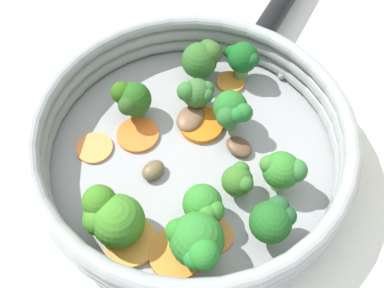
% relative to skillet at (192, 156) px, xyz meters
% --- Properties ---
extents(ground_plane, '(4.00, 4.00, 0.00)m').
position_rel_skillet_xyz_m(ground_plane, '(0.00, 0.00, -0.01)').
color(ground_plane, white).
extents(skillet, '(0.29, 0.29, 0.01)m').
position_rel_skillet_xyz_m(skillet, '(0.00, 0.00, 0.00)').
color(skillet, '#939699').
rests_on(skillet, ground_plane).
extents(skillet_rim_wall, '(0.30, 0.30, 0.05)m').
position_rel_skillet_xyz_m(skillet_rim_wall, '(0.00, 0.00, 0.03)').
color(skillet_rim_wall, '#919797').
rests_on(skillet_rim_wall, skillet).
extents(skillet_rivet_left, '(0.01, 0.01, 0.01)m').
position_rel_skillet_xyz_m(skillet_rivet_left, '(-0.01, 0.14, 0.01)').
color(skillet_rivet_left, gray).
rests_on(skillet_rivet_left, skillet).
extents(skillet_rivet_right, '(0.01, 0.01, 0.01)m').
position_rel_skillet_xyz_m(skillet_rivet_right, '(-0.08, 0.11, 0.01)').
color(skillet_rivet_right, '#969A95').
rests_on(skillet_rivet_right, skillet).
extents(carrot_slice_0, '(0.06, 0.06, 0.01)m').
position_rel_skillet_xyz_m(carrot_slice_0, '(0.07, -0.08, 0.01)').
color(carrot_slice_0, orange).
rests_on(carrot_slice_0, skillet).
extents(carrot_slice_1, '(0.06, 0.06, 0.01)m').
position_rel_skillet_xyz_m(carrot_slice_1, '(-0.02, 0.03, 0.01)').
color(carrot_slice_1, orange).
rests_on(carrot_slice_1, skillet).
extents(carrot_slice_2, '(0.04, 0.04, 0.00)m').
position_rel_skillet_xyz_m(carrot_slice_2, '(-0.04, 0.09, 0.01)').
color(carrot_slice_2, orange).
rests_on(carrot_slice_2, skillet).
extents(carrot_slice_3, '(0.05, 0.05, 0.00)m').
position_rel_skillet_xyz_m(carrot_slice_3, '(-0.05, -0.03, 0.01)').
color(carrot_slice_3, orange).
rests_on(carrot_slice_3, skillet).
extents(carrot_slice_4, '(0.04, 0.04, 0.00)m').
position_rel_skillet_xyz_m(carrot_slice_4, '(0.08, -0.04, 0.01)').
color(carrot_slice_4, orange).
rests_on(carrot_slice_4, skillet).
extents(carrot_slice_5, '(0.06, 0.06, 0.00)m').
position_rel_skillet_xyz_m(carrot_slice_5, '(0.03, -0.10, 0.01)').
color(carrot_slice_5, '#EB983B').
rests_on(carrot_slice_5, skillet).
extents(carrot_slice_6, '(0.04, 0.04, 0.00)m').
position_rel_skillet_xyz_m(carrot_slice_6, '(-0.07, -0.07, 0.01)').
color(carrot_slice_6, '#F58A42').
rests_on(carrot_slice_6, skillet).
extents(broccoli_floret_0, '(0.04, 0.03, 0.04)m').
position_rel_skillet_xyz_m(broccoli_floret_0, '(0.06, -0.04, 0.03)').
color(broccoli_floret_0, '#80A76C').
rests_on(broccoli_floret_0, skillet).
extents(broccoli_floret_1, '(0.04, 0.04, 0.04)m').
position_rel_skillet_xyz_m(broccoli_floret_1, '(0.01, 0.05, 0.03)').
color(broccoli_floret_1, '#699347').
rests_on(broccoli_floret_1, skillet).
extents(broccoli_floret_2, '(0.04, 0.04, 0.05)m').
position_rel_skillet_xyz_m(broccoli_floret_2, '(-0.06, 0.08, 0.03)').
color(broccoli_floret_2, '#7FB463').
rests_on(broccoli_floret_2, skillet).
extents(broccoli_floret_3, '(0.03, 0.03, 0.04)m').
position_rel_skillet_xyz_m(broccoli_floret_3, '(0.06, 0.00, 0.03)').
color(broccoli_floret_3, '#76A152').
rests_on(broccoli_floret_3, skillet).
extents(broccoli_floret_4, '(0.04, 0.03, 0.05)m').
position_rel_skillet_xyz_m(broccoli_floret_4, '(-0.04, 0.10, 0.03)').
color(broccoli_floret_4, '#648C4B').
rests_on(broccoli_floret_4, skillet).
extents(broccoli_floret_5, '(0.05, 0.05, 0.05)m').
position_rel_skillet_xyz_m(broccoli_floret_5, '(0.01, -0.10, 0.03)').
color(broccoli_floret_5, '#6C8651').
rests_on(broccoli_floret_5, skillet).
extents(broccoli_floret_6, '(0.04, 0.03, 0.04)m').
position_rel_skillet_xyz_m(broccoli_floret_6, '(0.08, 0.03, 0.03)').
color(broccoli_floret_6, '#7FAC69').
rests_on(broccoli_floret_6, skillet).
extents(broccoli_floret_7, '(0.05, 0.04, 0.05)m').
position_rel_skillet_xyz_m(broccoli_floret_7, '(0.08, -0.07, 0.04)').
color(broccoli_floret_7, '#72A45A').
rests_on(broccoli_floret_7, skillet).
extents(broccoli_floret_8, '(0.04, 0.04, 0.04)m').
position_rel_skillet_xyz_m(broccoli_floret_8, '(-0.07, -0.01, 0.03)').
color(broccoli_floret_8, '#5D8E49').
rests_on(broccoli_floret_8, skillet).
extents(broccoli_floret_9, '(0.04, 0.04, 0.05)m').
position_rel_skillet_xyz_m(broccoli_floret_9, '(0.11, -0.01, 0.04)').
color(broccoli_floret_9, '#628949').
rests_on(broccoli_floret_9, skillet).
extents(broccoli_floret_10, '(0.03, 0.04, 0.04)m').
position_rel_skillet_xyz_m(broccoli_floret_10, '(-0.04, 0.04, 0.03)').
color(broccoli_floret_10, olive).
rests_on(broccoli_floret_10, skillet).
extents(mushroom_piece_0, '(0.04, 0.04, 0.01)m').
position_rel_skillet_xyz_m(mushroom_piece_0, '(-0.03, 0.02, 0.01)').
color(mushroom_piece_0, brown).
rests_on(mushroom_piece_0, skillet).
extents(mushroom_piece_1, '(0.02, 0.02, 0.01)m').
position_rel_skillet_xyz_m(mushroom_piece_1, '(-0.01, -0.04, 0.01)').
color(mushroom_piece_1, brown).
rests_on(mushroom_piece_1, skillet).
extents(mushroom_piece_2, '(0.03, 0.02, 0.01)m').
position_rel_skillet_xyz_m(mushroom_piece_2, '(0.03, 0.04, 0.01)').
color(mushroom_piece_2, brown).
rests_on(mushroom_piece_2, skillet).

